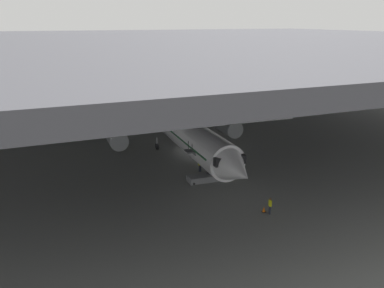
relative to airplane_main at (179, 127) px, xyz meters
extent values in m
plane|color=slate|center=(2.82, -0.64, -3.59)|extent=(110.00, 110.00, 0.00)
cylinder|color=#4C4F54|center=(-15.40, 19.94, 3.35)|extent=(1.89, 1.89, 13.88)
cube|color=#38383D|center=(2.82, 13.11, 10.89)|extent=(121.00, 99.00, 1.20)
cube|color=#4C4F54|center=(2.82, -11.64, 9.89)|extent=(115.50, 0.50, 0.70)
cube|color=#4C4F54|center=(2.82, 29.61, 9.89)|extent=(115.50, 0.50, 0.70)
cylinder|color=white|center=(-0.02, -0.64, 0.02)|extent=(5.08, 30.12, 4.02)
cone|color=white|center=(-0.62, -17.44, 0.02)|extent=(4.11, 4.96, 3.94)
cube|color=black|center=(-0.53, -14.90, 0.53)|extent=(3.52, 2.94, 0.89)
cone|color=white|center=(0.57, 16.16, 0.43)|extent=(3.64, 6.55, 3.42)
cube|color=#19592D|center=(0.48, 13.62, 5.33)|extent=(0.39, 4.39, 6.58)
cube|color=white|center=(3.26, 12.42, 0.63)|extent=(5.23, 3.47, 0.16)
cube|color=white|center=(-2.37, 12.62, 0.63)|extent=(5.23, 3.47, 0.16)
cube|color=white|center=(10.57, 3.85, -0.38)|extent=(17.07, 7.90, 0.24)
cylinder|color=#9EA3A8|center=(8.47, 1.73, -1.08)|extent=(2.68, 5.32, 2.49)
cube|color=white|center=(-10.27, 4.58, -0.38)|extent=(17.07, 7.90, 0.24)
cylinder|color=#9EA3A8|center=(-8.33, 2.33, -1.08)|extent=(2.68, 5.32, 2.49)
cube|color=#19592D|center=(-0.02, -0.64, 0.32)|extent=(5.08, 27.93, 0.16)
cylinder|color=#9EA3A8|center=(-0.38, -10.69, -2.34)|extent=(0.20, 0.20, 1.15)
cylinder|color=black|center=(-0.38, -10.69, -3.14)|extent=(0.33, 0.91, 0.90)
cylinder|color=#9EA3A8|center=(2.69, 2.19, -2.34)|extent=(0.20, 0.20, 1.15)
cylinder|color=black|center=(2.69, 2.19, -3.14)|extent=(0.33, 0.91, 0.90)
cylinder|color=#9EA3A8|center=(-2.53, 2.38, -2.34)|extent=(0.20, 0.20, 1.15)
cylinder|color=black|center=(-2.53, 2.38, -3.14)|extent=(0.33, 0.91, 0.90)
cube|color=slate|center=(-0.98, -10.85, -3.24)|extent=(4.03, 1.64, 0.70)
cube|color=slate|center=(-0.98, -10.85, -1.33)|extent=(3.74, 1.43, 3.20)
cube|color=slate|center=(-2.79, -10.79, 0.22)|extent=(1.15, 1.34, 0.12)
cylinder|color=black|center=(-2.82, -11.39, 0.72)|extent=(0.06, 0.06, 1.00)
cylinder|color=black|center=(-2.77, -10.19, 0.72)|extent=(0.06, 0.06, 1.00)
cylinder|color=black|center=(-2.64, -11.50, -3.44)|extent=(0.30, 0.13, 0.30)
cylinder|color=black|center=(-2.59, -10.10, -3.44)|extent=(0.30, 0.13, 0.30)
cylinder|color=black|center=(0.62, -11.61, -3.44)|extent=(0.30, 0.13, 0.30)
cylinder|color=black|center=(0.67, -10.21, -3.44)|extent=(0.30, 0.13, 0.30)
cylinder|color=#232838|center=(1.30, -20.81, -3.17)|extent=(0.14, 0.14, 0.85)
cylinder|color=#232838|center=(1.34, -20.63, -3.17)|extent=(0.14, 0.14, 0.85)
cube|color=yellow|center=(1.32, -20.72, -2.44)|extent=(0.30, 0.40, 0.60)
cylinder|color=yellow|center=(1.27, -20.94, -2.41)|extent=(0.09, 0.09, 0.57)
cylinder|color=yellow|center=(1.38, -20.50, -2.41)|extent=(0.09, 0.09, 0.57)
sphere|color=brown|center=(1.32, -20.72, -2.02)|extent=(0.23, 0.23, 0.23)
cylinder|color=#232838|center=(-0.45, -8.00, -3.17)|extent=(0.14, 0.14, 0.85)
cylinder|color=#232838|center=(-0.27, -7.97, -3.17)|extent=(0.14, 0.14, 0.85)
cube|color=yellow|center=(-0.36, -7.99, -2.44)|extent=(0.40, 0.28, 0.60)
cylinder|color=yellow|center=(-0.59, -8.03, -2.41)|extent=(0.09, 0.09, 0.57)
cylinder|color=yellow|center=(-0.14, -7.94, -2.41)|extent=(0.09, 0.09, 0.57)
sphere|color=#8C6647|center=(-0.36, -7.99, -2.02)|extent=(0.23, 0.23, 0.23)
cube|color=black|center=(1.04, -20.16, -3.57)|extent=(0.36, 0.36, 0.04)
cone|color=orange|center=(1.04, -20.16, -3.27)|extent=(0.30, 0.30, 0.56)
camera|label=1|loc=(-18.70, -49.52, 14.13)|focal=37.21mm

